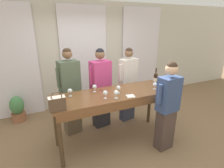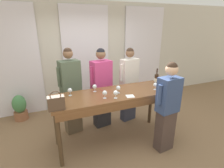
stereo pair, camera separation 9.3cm
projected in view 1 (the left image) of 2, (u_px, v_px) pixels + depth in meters
The scene contains 22 objects.
ground_plane at pixel (113, 140), 3.54m from camera, with size 18.00×18.00×0.00m, color #846647.
wall_back at pixel (84, 56), 4.78m from camera, with size 12.00×0.06×2.80m.
curtain_panel_left at pixel (9, 64), 4.05m from camera, with size 1.26×0.03×2.69m.
curtain_panel_center at pixel (85, 58), 4.74m from camera, with size 1.26×0.03×2.69m.
curtain_panel_right at pixel (141, 54), 5.43m from camera, with size 1.26×0.03×2.69m.
tasting_bar at pixel (114, 99), 3.22m from camera, with size 2.24×0.74×1.03m.
wine_bottle at pixel (155, 78), 3.66m from camera, with size 0.08×0.08×0.34m.
handbag at pixel (57, 103), 2.53m from camera, with size 0.24×0.13×0.29m.
wine_glass_front_left at pixel (105, 93), 2.94m from camera, with size 0.08×0.08×0.14m.
wine_glass_front_mid at pixel (163, 86), 3.28m from camera, with size 0.08×0.08×0.14m.
wine_glass_front_right at pixel (116, 93), 2.95m from camera, with size 0.08×0.08×0.14m.
wine_glass_center_left at pixel (70, 91), 3.03m from camera, with size 0.08×0.08×0.14m.
wine_glass_center_mid at pixel (155, 84), 3.36m from camera, with size 0.08×0.08×0.14m.
wine_glass_center_right at pixel (95, 87), 3.23m from camera, with size 0.08×0.08×0.14m.
wine_glass_back_left at pixel (118, 88), 3.17m from camera, with size 0.08×0.08×0.14m.
napkin at pixel (130, 96), 3.06m from camera, with size 0.17×0.17×0.00m.
pen at pixel (101, 90), 3.34m from camera, with size 0.02×0.15×0.01m.
guest_olive_jacket at pixel (70, 92), 3.52m from camera, with size 0.50×0.33×1.81m.
guest_pink_top at pixel (101, 89), 3.78m from camera, with size 0.53×0.33×1.77m.
guest_cream_sweater at pixel (128, 84), 4.04m from camera, with size 0.52×0.28×1.74m.
host_pouring at pixel (167, 106), 3.06m from camera, with size 0.49×0.28×1.66m.
potted_plant at pixel (18, 109), 4.15m from camera, with size 0.31×0.31×0.63m.
Camera 1 is at (-1.24, -2.70, 2.23)m, focal length 28.00 mm.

